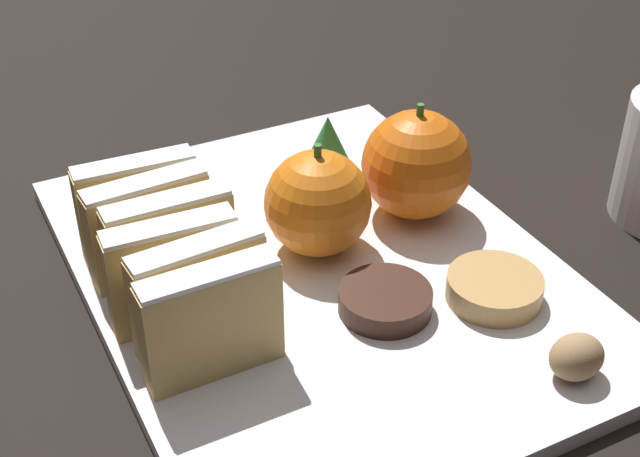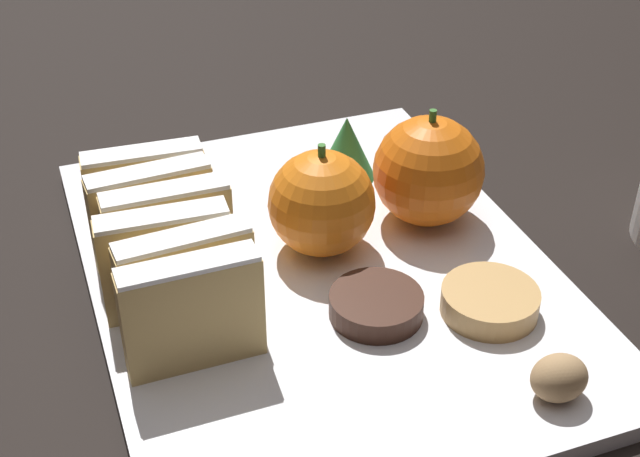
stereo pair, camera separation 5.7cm
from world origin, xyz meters
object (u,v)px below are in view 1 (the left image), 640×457
(orange_near, at_px, (318,203))
(walnut, at_px, (577,357))
(orange_far, at_px, (416,165))
(chocolate_cookie, at_px, (385,300))

(orange_near, bearing_deg, walnut, -67.61)
(orange_far, height_order, walnut, orange_far)
(chocolate_cookie, bearing_deg, orange_far, 49.15)
(walnut, relative_size, chocolate_cookie, 0.56)
(orange_near, bearing_deg, orange_far, 6.21)
(orange_far, xyz_separation_m, walnut, (-0.01, -0.18, -0.03))
(walnut, bearing_deg, orange_far, 87.09)
(orange_near, height_order, orange_far, orange_far)
(orange_near, height_order, walnut, orange_near)
(walnut, xyz_separation_m, chocolate_cookie, (-0.07, 0.10, -0.01))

